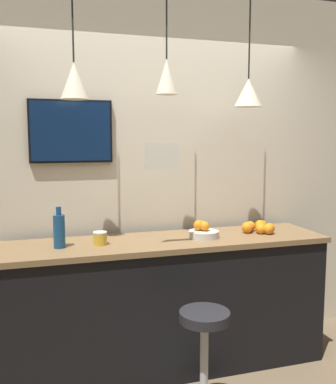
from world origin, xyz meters
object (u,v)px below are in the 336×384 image
(fruit_bowl, at_px, (203,231))
(juice_bottle, at_px, (59,230))
(spread_jar, at_px, (100,238))
(bar_stool, at_px, (204,359))
(mounted_tv, at_px, (71,131))

(fruit_bowl, height_order, juice_bottle, juice_bottle)
(fruit_bowl, relative_size, spread_jar, 2.37)
(bar_stool, bearing_deg, mounted_tv, 123.60)
(juice_bottle, bearing_deg, spread_jar, 0.00)
(bar_stool, distance_m, fruit_bowl, 0.94)
(bar_stool, height_order, mounted_tv, mounted_tv)
(mounted_tv, bearing_deg, bar_stool, -56.40)
(fruit_bowl, relative_size, juice_bottle, 0.81)
(juice_bottle, bearing_deg, fruit_bowl, 0.58)
(bar_stool, xyz_separation_m, mounted_tv, (-0.68, 1.02, 1.37))
(juice_bottle, bearing_deg, bar_stool, -38.92)
(juice_bottle, height_order, spread_jar, juice_bottle)
(fruit_bowl, xyz_separation_m, juice_bottle, (-1.04, -0.01, 0.07))
(bar_stool, height_order, spread_jar, spread_jar)
(fruit_bowl, height_order, mounted_tv, mounted_tv)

